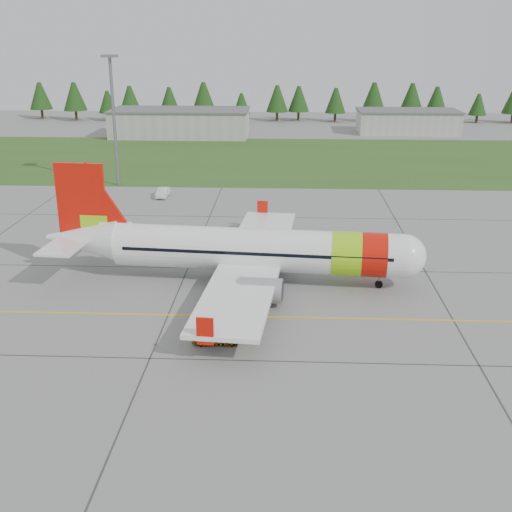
{
  "coord_description": "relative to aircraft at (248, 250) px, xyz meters",
  "views": [
    {
      "loc": [
        -4.79,
        -43.42,
        23.75
      ],
      "look_at": [
        -7.45,
        13.39,
        3.78
      ],
      "focal_mm": 45.0,
      "sensor_mm": 36.0,
      "label": 1
    }
  ],
  "objects": [
    {
      "name": "floodlight_mast",
      "position": [
        -23.62,
        41.53,
        6.66
      ],
      "size": [
        0.5,
        0.5,
        20.0
      ],
      "primitive_type": "cylinder",
      "color": "slate",
      "rests_on": "ground"
    },
    {
      "name": "service_van",
      "position": [
        -14.95,
        34.04,
        -1.16
      ],
      "size": [
        1.56,
        1.47,
        4.34
      ],
      "primitive_type": "imported",
      "rotation": [
        0.0,
        0.0,
        -0.03
      ],
      "color": "silver",
      "rests_on": "ground"
    },
    {
      "name": "aircraft",
      "position": [
        0.0,
        0.0,
        0.0
      ],
      "size": [
        38.18,
        35.3,
        11.56
      ],
      "rotation": [
        0.0,
        0.0,
        -0.09
      ],
      "color": "white",
      "rests_on": "ground"
    },
    {
      "name": "grass_strip",
      "position": [
        8.38,
        65.53,
        -3.32
      ],
      "size": [
        320.0,
        50.0,
        0.03
      ],
      "primitive_type": "cube",
      "color": "#30561E",
      "rests_on": "ground"
    },
    {
      "name": "treeline",
      "position": [
        8.38,
        121.53,
        1.66
      ],
      "size": [
        160.0,
        8.0,
        10.0
      ],
      "primitive_type": null,
      "color": "#1C3F14",
      "rests_on": "ground"
    },
    {
      "name": "ground",
      "position": [
        8.38,
        -16.47,
        -3.34
      ],
      "size": [
        320.0,
        320.0,
        0.0
      ],
      "primitive_type": "plane",
      "color": "gray",
      "rests_on": "ground"
    },
    {
      "name": "taxi_guideline",
      "position": [
        8.38,
        -8.47,
        -3.32
      ],
      "size": [
        120.0,
        0.25,
        0.02
      ],
      "primitive_type": "cube",
      "color": "gold",
      "rests_on": "ground"
    },
    {
      "name": "follow_me_car",
      "position": [
        -1.82,
        -13.65,
        -1.41
      ],
      "size": [
        1.39,
        1.61,
        3.85
      ],
      "primitive_type": "imported",
      "rotation": [
        0.0,
        0.0,
        1.62
      ],
      "color": "#F8B00D",
      "rests_on": "ground"
    },
    {
      "name": "hangar_west",
      "position": [
        -21.62,
        93.53,
        -0.34
      ],
      "size": [
        32.0,
        14.0,
        6.0
      ],
      "primitive_type": "cube",
      "color": "#A8A8A3",
      "rests_on": "ground"
    },
    {
      "name": "hangar_east",
      "position": [
        33.38,
        101.53,
        -0.74
      ],
      "size": [
        24.0,
        12.0,
        5.2
      ],
      "primitive_type": "cube",
      "color": "#A8A8A3",
      "rests_on": "ground"
    }
  ]
}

